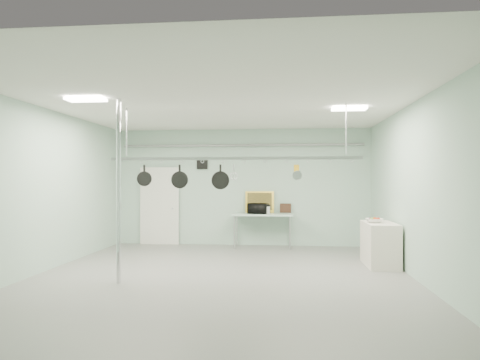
# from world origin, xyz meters

# --- Properties ---
(floor) EXTENTS (8.00, 8.00, 0.00)m
(floor) POSITION_xyz_m (0.00, 0.00, 0.00)
(floor) COLOR gray
(floor) RESTS_ON ground
(ceiling) EXTENTS (7.00, 8.00, 0.02)m
(ceiling) POSITION_xyz_m (0.00, 0.00, 3.19)
(ceiling) COLOR silver
(ceiling) RESTS_ON back_wall
(back_wall) EXTENTS (7.00, 0.02, 3.20)m
(back_wall) POSITION_xyz_m (0.00, 3.99, 1.60)
(back_wall) COLOR #A3C4B1
(back_wall) RESTS_ON floor
(right_wall) EXTENTS (0.02, 8.00, 3.20)m
(right_wall) POSITION_xyz_m (3.49, 0.00, 1.60)
(right_wall) COLOR #A3C4B1
(right_wall) RESTS_ON floor
(door) EXTENTS (1.10, 0.10, 2.20)m
(door) POSITION_xyz_m (-2.30, 3.94, 1.05)
(door) COLOR silver
(door) RESTS_ON floor
(wall_vent) EXTENTS (0.30, 0.04, 0.30)m
(wall_vent) POSITION_xyz_m (-1.10, 3.97, 2.25)
(wall_vent) COLOR black
(wall_vent) RESTS_ON back_wall
(conduit_pipe) EXTENTS (6.60, 0.07, 0.07)m
(conduit_pipe) POSITION_xyz_m (0.00, 3.90, 2.75)
(conduit_pipe) COLOR gray
(conduit_pipe) RESTS_ON back_wall
(chrome_pole) EXTENTS (0.08, 0.08, 3.20)m
(chrome_pole) POSITION_xyz_m (-1.70, -0.60, 1.60)
(chrome_pole) COLOR silver
(chrome_pole) RESTS_ON floor
(prep_table) EXTENTS (1.60, 0.70, 0.91)m
(prep_table) POSITION_xyz_m (0.60, 3.60, 0.83)
(prep_table) COLOR #AFCEB7
(prep_table) RESTS_ON floor
(side_cabinet) EXTENTS (0.60, 1.20, 0.90)m
(side_cabinet) POSITION_xyz_m (3.15, 1.40, 0.45)
(side_cabinet) COLOR silver
(side_cabinet) RESTS_ON floor
(pot_rack) EXTENTS (4.80, 0.06, 1.00)m
(pot_rack) POSITION_xyz_m (0.20, 0.30, 2.23)
(pot_rack) COLOR #B7B7BC
(pot_rack) RESTS_ON ceiling
(light_panel_left) EXTENTS (0.65, 0.30, 0.05)m
(light_panel_left) POSITION_xyz_m (-2.20, -0.80, 3.16)
(light_panel_left) COLOR white
(light_panel_left) RESTS_ON ceiling
(light_panel_right) EXTENTS (0.65, 0.30, 0.05)m
(light_panel_right) POSITION_xyz_m (2.40, 0.60, 3.16)
(light_panel_right) COLOR white
(light_panel_right) RESTS_ON ceiling
(microwave) EXTENTS (0.56, 0.45, 0.27)m
(microwave) POSITION_xyz_m (0.49, 3.48, 1.04)
(microwave) COLOR black
(microwave) RESTS_ON prep_table
(coffee_canister) EXTENTS (0.15, 0.15, 0.20)m
(coffee_canister) POSITION_xyz_m (0.73, 3.48, 1.00)
(coffee_canister) COLOR silver
(coffee_canister) RESTS_ON prep_table
(painting_large) EXTENTS (0.78, 0.15, 0.58)m
(painting_large) POSITION_xyz_m (0.51, 3.90, 1.20)
(painting_large) COLOR gold
(painting_large) RESTS_ON prep_table
(painting_small) EXTENTS (0.30, 0.09, 0.25)m
(painting_small) POSITION_xyz_m (1.21, 3.90, 1.03)
(painting_small) COLOR #351E12
(painting_small) RESTS_ON prep_table
(fruit_bowl) EXTENTS (0.37, 0.37, 0.09)m
(fruit_bowl) POSITION_xyz_m (3.03, 1.38, 0.94)
(fruit_bowl) COLOR white
(fruit_bowl) RESTS_ON side_cabinet
(skillet_left) EXTENTS (0.29, 0.10, 0.39)m
(skillet_left) POSITION_xyz_m (-1.54, 0.30, 1.89)
(skillet_left) COLOR black
(skillet_left) RESTS_ON pot_rack
(skillet_mid) EXTENTS (0.33, 0.07, 0.46)m
(skillet_mid) POSITION_xyz_m (-0.84, 0.30, 1.86)
(skillet_mid) COLOR black
(skillet_mid) RESTS_ON pot_rack
(skillet_right) EXTENTS (0.34, 0.18, 0.46)m
(skillet_right) POSITION_xyz_m (-0.05, 0.30, 1.86)
(skillet_right) COLOR black
(skillet_right) RESTS_ON pot_rack
(whisk) EXTENTS (0.19, 0.19, 0.28)m
(whisk) POSITION_xyz_m (0.20, 0.30, 1.94)
(whisk) COLOR silver
(whisk) RESTS_ON pot_rack
(grater) EXTENTS (0.10, 0.05, 0.23)m
(grater) POSITION_xyz_m (1.39, 0.30, 1.97)
(grater) COLOR yellow
(grater) RESTS_ON pot_rack
(saucepan) EXTENTS (0.20, 0.14, 0.31)m
(saucepan) POSITION_xyz_m (1.40, 0.30, 1.93)
(saucepan) COLOR #B6B5BA
(saucepan) RESTS_ON pot_rack
(fruit_cluster) EXTENTS (0.24, 0.24, 0.09)m
(fruit_cluster) POSITION_xyz_m (3.03, 1.38, 0.98)
(fruit_cluster) COLOR #B82810
(fruit_cluster) RESTS_ON fruit_bowl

